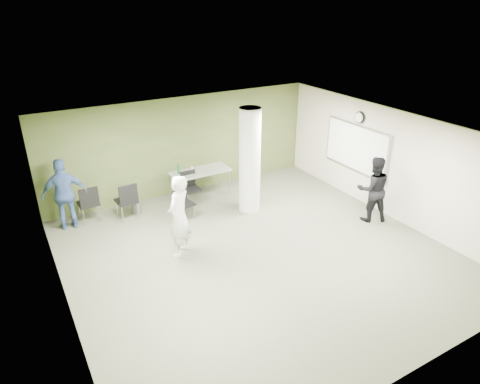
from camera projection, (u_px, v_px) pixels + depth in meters
floor at (257, 254)px, 9.63m from camera, size 8.00×8.00×0.00m
ceiling at (259, 135)px, 8.45m from camera, size 8.00×8.00×0.00m
wall_back at (184, 146)px, 12.19m from camera, size 8.00×2.80×0.02m
wall_left at (58, 250)px, 7.23m from camera, size 0.02×8.00×2.80m
wall_right_cream at (391, 164)px, 10.86m from camera, size 0.02×8.00×2.80m
column at (250, 161)px, 11.07m from camera, size 0.56×0.56×2.80m
whiteboard at (356, 148)px, 11.72m from camera, size 0.05×2.30×1.30m
wall_clock at (360, 117)px, 11.37m from camera, size 0.06×0.32×0.32m
folding_table at (200, 172)px, 12.05m from camera, size 1.71×0.76×1.06m
wastebasket at (136, 208)px, 11.40m from camera, size 0.25×0.25×0.29m
chair_back_left at (89, 201)px, 10.78m from camera, size 0.52×0.52×0.99m
chair_back_right at (127, 199)px, 10.89m from camera, size 0.54×0.54×1.01m
chair_table_left at (183, 200)px, 11.04m from camera, size 0.48×0.48×0.83m
chair_table_right at (190, 185)px, 11.77m from camera, size 0.46×0.46×0.93m
woman_white at (179, 217)px, 9.26m from camera, size 0.82×0.79×1.90m
man_black at (373, 189)px, 10.77m from camera, size 1.03×0.94×1.72m
man_blue at (65, 194)px, 10.38m from camera, size 1.12×0.58×1.82m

